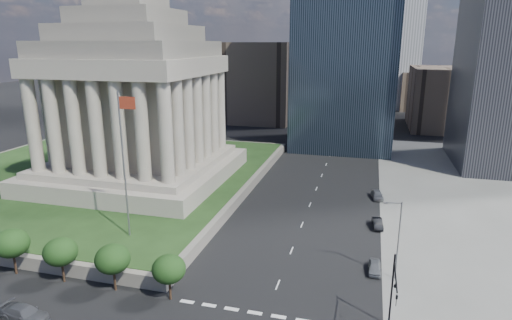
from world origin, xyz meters
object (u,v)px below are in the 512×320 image
(flagpole, at_px, (124,158))
(parked_sedan_near, at_px, (375,267))
(parked_sedan_far, at_px, (377,195))
(street_lamp_north, at_px, (397,236))
(traffic_signal_ne, at_px, (393,289))
(war_memorial, at_px, (133,78))
(parked_sedan_mid, at_px, (377,223))
(suv_grey, at_px, (25,314))

(flagpole, height_order, parked_sedan_near, flagpole)
(parked_sedan_near, distance_m, parked_sedan_far, 27.20)
(flagpole, height_order, parked_sedan_far, flagpole)
(flagpole, relative_size, street_lamp_north, 2.00)
(traffic_signal_ne, distance_m, parked_sedan_near, 13.28)
(war_memorial, bearing_deg, parked_sedan_mid, -9.88)
(traffic_signal_ne, bearing_deg, suv_grey, -168.89)
(traffic_signal_ne, bearing_deg, parked_sedan_mid, 92.17)
(war_memorial, xyz_separation_m, parked_sedan_near, (45.10, -21.92, -20.73))
(war_memorial, distance_m, flagpole, 28.16)
(traffic_signal_ne, relative_size, parked_sedan_near, 2.04)
(flagpole, relative_size, parked_sedan_far, 4.44)
(flagpole, relative_size, parked_sedan_mid, 4.98)
(war_memorial, distance_m, parked_sedan_near, 54.26)
(parked_sedan_near, relative_size, parked_sedan_far, 0.87)
(traffic_signal_ne, bearing_deg, parked_sedan_far, 91.45)
(street_lamp_north, relative_size, suv_grey, 1.82)
(parked_sedan_near, bearing_deg, traffic_signal_ne, -84.34)
(flagpole, distance_m, traffic_signal_ne, 36.69)
(street_lamp_north, relative_size, parked_sedan_mid, 2.49)
(suv_grey, height_order, parked_sedan_far, suv_grey)
(parked_sedan_near, distance_m, parked_sedan_mid, 14.00)
(traffic_signal_ne, xyz_separation_m, parked_sedan_near, (-1.40, 12.39, -4.58))
(flagpole, xyz_separation_m, parked_sedan_near, (32.92, 2.08, -12.45))
(suv_grey, relative_size, parked_sedan_mid, 1.37)
(parked_sedan_mid, bearing_deg, parked_sedan_far, 83.34)
(suv_grey, xyz_separation_m, parked_sedan_near, (34.90, 19.52, -0.13))
(suv_grey, height_order, parked_sedan_mid, suv_grey)
(street_lamp_north, xyz_separation_m, suv_grey, (-37.14, -18.43, -4.86))
(suv_grey, distance_m, parked_sedan_mid, 48.68)
(parked_sedan_far, bearing_deg, suv_grey, -136.20)
(war_memorial, bearing_deg, traffic_signal_ne, -36.42)
(parked_sedan_near, bearing_deg, suv_grey, -151.59)
(war_memorial, bearing_deg, street_lamp_north, -25.92)
(parked_sedan_mid, bearing_deg, street_lamp_north, -89.75)
(parked_sedan_far, bearing_deg, parked_sedan_mid, -99.11)
(suv_grey, distance_m, parked_sedan_near, 39.99)
(suv_grey, bearing_deg, parked_sedan_far, -29.81)
(war_memorial, xyz_separation_m, parked_sedan_far, (45.50, 5.28, -20.63))
(flagpole, bearing_deg, suv_grey, -96.48)
(flagpole, height_order, parked_sedan_mid, flagpole)
(traffic_signal_ne, height_order, suv_grey, traffic_signal_ne)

